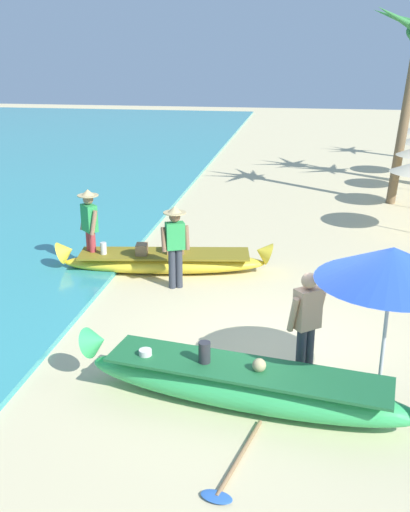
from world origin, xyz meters
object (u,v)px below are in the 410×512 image
(boat_green_foreground, at_px, (245,385))
(paddle, at_px, (232,470))
(person_tourist_customer, at_px, (307,322))
(patio_umbrella_large, at_px, (392,265))
(boat_yellow_midground, at_px, (164,261))
(person_vendor_assistant, at_px, (90,224))
(person_vendor_hatted, at_px, (175,241))

(boat_green_foreground, height_order, paddle, boat_green_foreground)
(person_tourist_customer, bearing_deg, patio_umbrella_large, -22.63)
(person_tourist_customer, bearing_deg, boat_yellow_midground, 126.56)
(person_vendor_assistant, height_order, patio_umbrella_large, patio_umbrella_large)
(boat_yellow_midground, xyz_separation_m, paddle, (2.20, -6.11, -0.22))
(boat_green_foreground, bearing_deg, person_vendor_assistant, 129.07)
(paddle, bearing_deg, boat_yellow_midground, 109.78)
(patio_umbrella_large, height_order, paddle, patio_umbrella_large)
(person_vendor_assistant, bearing_deg, paddle, -57.83)
(boat_green_foreground, relative_size, person_vendor_hatted, 2.86)
(boat_yellow_midground, bearing_deg, person_vendor_hatted, -62.88)
(person_tourist_customer, height_order, paddle, person_tourist_customer)
(person_vendor_hatted, relative_size, patio_umbrella_large, 0.75)
(boat_green_foreground, height_order, person_vendor_hatted, person_vendor_hatted)
(boat_green_foreground, relative_size, person_vendor_assistant, 2.71)
(person_vendor_assistant, xyz_separation_m, paddle, (3.77, -5.99, -1.00))
(person_vendor_assistant, distance_m, paddle, 7.14)
(boat_green_foreground, xyz_separation_m, person_vendor_hatted, (-1.78, 3.95, 0.65))
(boat_green_foreground, xyz_separation_m, patio_umbrella_large, (1.76, 0.35, 1.68))
(patio_umbrella_large, bearing_deg, person_vendor_assistant, 142.17)
(person_vendor_assistant, bearing_deg, patio_umbrella_large, -37.83)
(boat_yellow_midground, height_order, person_tourist_customer, person_tourist_customer)
(boat_yellow_midground, bearing_deg, patio_umbrella_large, -48.11)
(person_tourist_customer, height_order, patio_umbrella_large, patio_umbrella_large)
(boat_green_foreground, height_order, patio_umbrella_large, patio_umbrella_large)
(boat_green_foreground, bearing_deg, person_tourist_customer, 44.74)
(boat_yellow_midground, distance_m, paddle, 6.49)
(patio_umbrella_large, bearing_deg, person_vendor_hatted, 134.55)
(paddle, bearing_deg, patio_umbrella_large, 43.75)
(boat_yellow_midground, bearing_deg, boat_green_foreground, -65.22)
(patio_umbrella_large, xyz_separation_m, paddle, (-1.77, -1.69, -1.96))
(boat_green_foreground, bearing_deg, person_vendor_hatted, 114.28)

